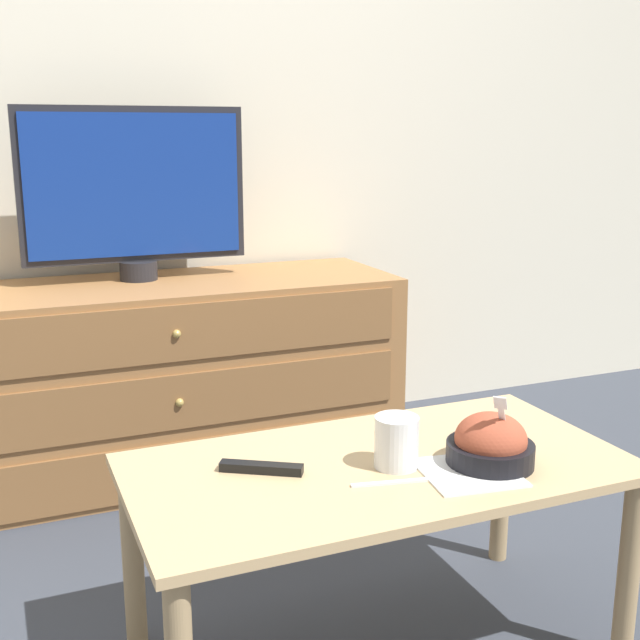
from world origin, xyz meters
The scene contains 10 objects.
ground_plane centered at (0.00, 0.00, 0.00)m, with size 12.00×12.00×0.00m, color #383D47.
wall_back centered at (0.00, 0.03, 1.30)m, with size 12.00×0.05×2.60m.
dresser centered at (-0.03, -0.28, 0.30)m, with size 1.48×0.51×0.61m.
tv centered at (-0.07, -0.19, 0.89)m, with size 0.68×0.12×0.53m.
coffee_table centered at (0.18, -1.37, 0.36)m, with size 0.99×0.51×0.42m.
takeout_bowl centered at (0.38, -1.46, 0.46)m, with size 0.17×0.17×0.16m.
drink_cup centered at (0.21, -1.40, 0.47)m, with size 0.09×0.09×0.10m.
napkin centered at (0.32, -1.48, 0.42)m, with size 0.20×0.20×0.00m.
knife centered at (0.16, -1.47, 0.42)m, with size 0.16×0.04×0.01m.
remote_control centered at (-0.05, -1.33, 0.43)m, with size 0.15×0.11×0.02m.
Camera 1 is at (-0.49, -2.69, 1.06)m, focal length 45.00 mm.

